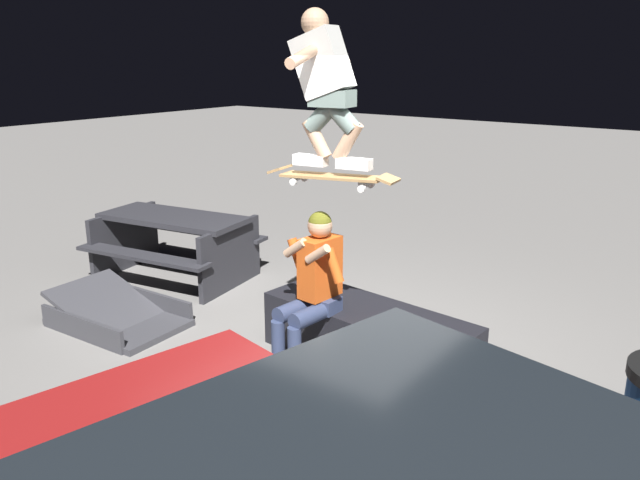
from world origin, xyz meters
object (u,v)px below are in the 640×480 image
object	(u,v)px
ledge_box_main	(368,336)
skateboard	(332,177)
person_sitting_on_ledge	(311,284)
picnic_table_back	(174,236)
kicker_ramp	(118,318)
skater_airborne	(325,82)

from	to	relation	value
ledge_box_main	skateboard	bearing A→B (deg)	68.86
ledge_box_main	person_sitting_on_ledge	size ratio (longest dim) A/B	1.40
ledge_box_main	picnic_table_back	size ratio (longest dim) A/B	0.97
person_sitting_on_ledge	kicker_ramp	size ratio (longest dim) A/B	1.02
person_sitting_on_ledge	skater_airborne	bearing A→B (deg)	175.35
ledge_box_main	kicker_ramp	distance (m)	2.47
kicker_ramp	skater_airborne	bearing A→B (deg)	-168.98
ledge_box_main	skater_airborne	distance (m)	2.12
skater_airborne	kicker_ramp	world-z (taller)	skater_airborne
ledge_box_main	kicker_ramp	xyz separation A→B (m)	(2.34, 0.78, -0.17)
skater_airborne	picnic_table_back	world-z (taller)	skater_airborne
ledge_box_main	kicker_ramp	world-z (taller)	ledge_box_main
picnic_table_back	skateboard	bearing A→B (deg)	163.59
ledge_box_main	person_sitting_on_ledge	xyz separation A→B (m)	(0.33, 0.35, 0.49)
ledge_box_main	kicker_ramp	size ratio (longest dim) A/B	1.43
ledge_box_main	skateboard	distance (m)	1.44
kicker_ramp	picnic_table_back	distance (m)	1.44
kicker_ramp	picnic_table_back	xyz separation A→B (m)	(0.58, -1.25, 0.43)
kicker_ramp	skateboard	bearing A→B (deg)	-169.03
picnic_table_back	kicker_ramp	bearing A→B (deg)	114.97
picnic_table_back	ledge_box_main	bearing A→B (deg)	170.85
person_sitting_on_ledge	skater_airborne	distance (m)	1.59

